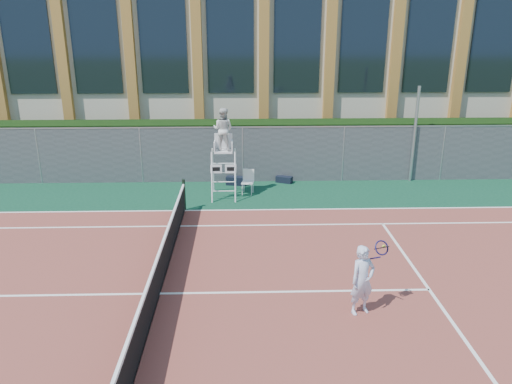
{
  "coord_description": "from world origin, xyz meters",
  "views": [
    {
      "loc": [
        1.97,
        -10.37,
        6.04
      ],
      "look_at": [
        2.36,
        3.0,
        1.51
      ],
      "focal_mm": 35.0,
      "sensor_mm": 36.0,
      "label": 1
    }
  ],
  "objects_px": {
    "umpire_chair": "(223,132)",
    "tennis_player": "(363,280)",
    "plastic_chair": "(248,179)",
    "steel_pole": "(414,135)"
  },
  "relations": [
    {
      "from": "umpire_chair",
      "to": "tennis_player",
      "type": "distance_m",
      "value": 8.74
    },
    {
      "from": "umpire_chair",
      "to": "tennis_player",
      "type": "height_order",
      "value": "umpire_chair"
    },
    {
      "from": "plastic_chair",
      "to": "tennis_player",
      "type": "height_order",
      "value": "tennis_player"
    },
    {
      "from": "plastic_chair",
      "to": "tennis_player",
      "type": "relative_size",
      "value": 0.57
    },
    {
      "from": "steel_pole",
      "to": "umpire_chair",
      "type": "xyz_separation_m",
      "value": [
        -7.45,
        -1.66,
        0.51
      ]
    },
    {
      "from": "umpire_chair",
      "to": "plastic_chair",
      "type": "bearing_deg",
      "value": 17.41
    },
    {
      "from": "plastic_chair",
      "to": "tennis_player",
      "type": "bearing_deg",
      "value": -74.1
    },
    {
      "from": "umpire_chair",
      "to": "tennis_player",
      "type": "xyz_separation_m",
      "value": [
        3.23,
        -7.96,
        -1.58
      ]
    },
    {
      "from": "steel_pole",
      "to": "plastic_chair",
      "type": "bearing_deg",
      "value": -168.13
    },
    {
      "from": "steel_pole",
      "to": "umpire_chair",
      "type": "relative_size",
      "value": 1.15
    }
  ]
}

